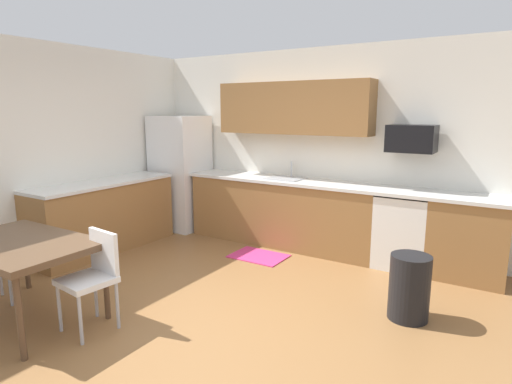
{
  "coord_description": "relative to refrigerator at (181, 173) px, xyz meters",
  "views": [
    {
      "loc": [
        2.39,
        -2.83,
        1.87
      ],
      "look_at": [
        0.0,
        1.0,
        1.0
      ],
      "focal_mm": 29.78,
      "sensor_mm": 36.0,
      "label": 1
    }
  ],
  "objects": [
    {
      "name": "upper_cabinets_back",
      "position": [
        1.88,
        0.21,
        1.01
      ],
      "size": [
        2.2,
        0.34,
        0.7
      ],
      "primitive_type": "cube",
      "color": "olive"
    },
    {
      "name": "sink_faucet",
      "position": [
        1.85,
        0.26,
        0.15
      ],
      "size": [
        0.02,
        0.02,
        0.24
      ],
      "primitive_type": "cylinder",
      "color": "#B2B5BA",
      "rests_on": "countertop_back"
    },
    {
      "name": "countertop_back",
      "position": [
        2.18,
        0.08,
        0.03
      ],
      "size": [
        4.8,
        0.64,
        0.04
      ],
      "primitive_type": "cube",
      "color": "silver",
      "rests_on": "cabinet_run_back"
    },
    {
      "name": "oven_range",
      "position": [
        3.47,
        0.08,
        -0.44
      ],
      "size": [
        0.6,
        0.6,
        0.91
      ],
      "color": "white",
      "rests_on": "ground"
    },
    {
      "name": "ground_plane",
      "position": [
        2.18,
        -2.22,
        -0.89
      ],
      "size": [
        12.0,
        12.0,
        0.0
      ],
      "primitive_type": "plane",
      "color": "olive"
    },
    {
      "name": "dining_table",
      "position": [
        0.88,
        -3.11,
        -0.22
      ],
      "size": [
        1.4,
        0.9,
        0.73
      ],
      "color": "brown",
      "rests_on": "ground"
    },
    {
      "name": "cabinet_run_back_right",
      "position": [
        4.17,
        0.08,
        -0.44
      ],
      "size": [
        0.81,
        0.6,
        0.9
      ],
      "primitive_type": "cube",
      "color": "olive",
      "rests_on": "ground"
    },
    {
      "name": "sink_basin",
      "position": [
        1.85,
        0.08,
        -0.01
      ],
      "size": [
        0.48,
        0.4,
        0.14
      ],
      "primitive_type": "cube",
      "color": "#A5A8AD",
      "rests_on": "countertop_back"
    },
    {
      "name": "floor_mat",
      "position": [
        1.81,
        -0.57,
        -0.89
      ],
      "size": [
        0.7,
        0.5,
        0.01
      ],
      "primitive_type": "cube",
      "color": "#CC3372",
      "rests_on": "ground"
    },
    {
      "name": "wall_left",
      "position": [
        -0.47,
        -2.22,
        0.46
      ],
      "size": [
        0.1,
        5.8,
        2.7
      ],
      "primitive_type": "cube",
      "color": "white",
      "rests_on": "ground"
    },
    {
      "name": "countertop_left",
      "position": [
        -0.12,
        -1.42,
        0.03
      ],
      "size": [
        0.64,
        2.0,
        0.04
      ],
      "primitive_type": "cube",
      "color": "silver",
      "rests_on": "cabinet_run_left"
    },
    {
      "name": "refrigerator",
      "position": [
        0.0,
        0.0,
        0.0
      ],
      "size": [
        0.76,
        0.7,
        1.79
      ],
      "primitive_type": "cube",
      "color": "white",
      "rests_on": "ground"
    },
    {
      "name": "cabinet_run_left",
      "position": [
        -0.12,
        -1.42,
        -0.44
      ],
      "size": [
        0.6,
        2.0,
        0.9
      ],
      "primitive_type": "cube",
      "color": "olive",
      "rests_on": "ground"
    },
    {
      "name": "wall_back",
      "position": [
        2.18,
        0.43,
        0.46
      ],
      "size": [
        5.8,
        0.1,
        2.7
      ],
      "primitive_type": "cube",
      "color": "white",
      "rests_on": "ground"
    },
    {
      "name": "cabinet_run_back",
      "position": [
        1.8,
        0.08,
        -0.44
      ],
      "size": [
        2.74,
        0.6,
        0.9
      ],
      "primitive_type": "cube",
      "color": "olive",
      "rests_on": "ground"
    },
    {
      "name": "trash_bin",
      "position": [
        3.84,
        -1.26,
        -0.59
      ],
      "size": [
        0.36,
        0.36,
        0.6
      ],
      "primitive_type": "cylinder",
      "color": "black",
      "rests_on": "ground"
    },
    {
      "name": "chair_near_table",
      "position": [
        1.56,
        -2.87,
        -0.39
      ],
      "size": [
        0.44,
        0.44,
        0.85
      ],
      "color": "white",
      "rests_on": "ground"
    },
    {
      "name": "microwave",
      "position": [
        3.47,
        0.18,
        0.65
      ],
      "size": [
        0.54,
        0.36,
        0.32
      ],
      "primitive_type": "cube",
      "color": "black"
    }
  ]
}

